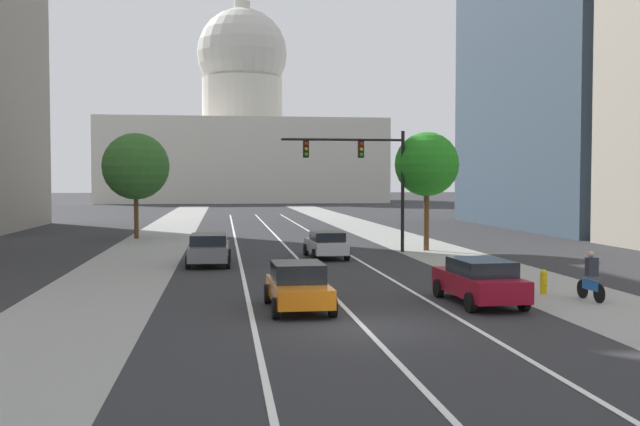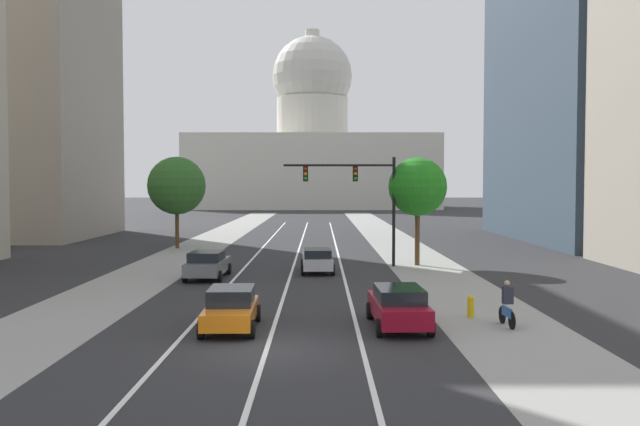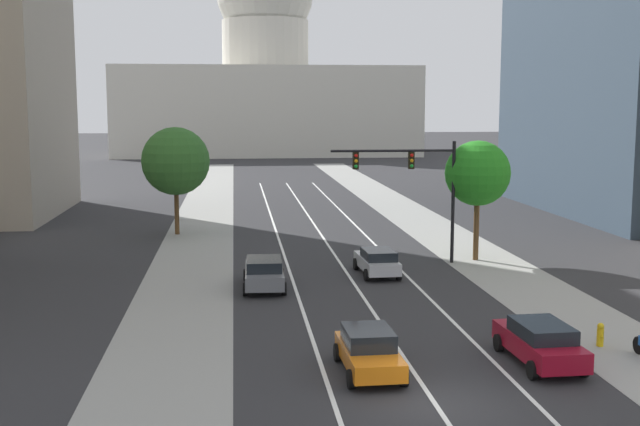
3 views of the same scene
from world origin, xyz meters
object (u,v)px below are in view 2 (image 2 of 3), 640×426
street_tree_mid_right (414,187)px  street_tree_near_left (173,186)px  capitol_building (309,152)px  car_orange (228,308)px  car_crimson (395,306)px  car_silver (314,260)px  traffic_signal_mast (357,189)px  fire_hydrant (468,306)px  cyclist (504,304)px  car_gray (204,264)px

street_tree_mid_right → street_tree_near_left: street_tree_near_left is taller
capitol_building → car_orange: bearing=-90.7°
car_orange → street_tree_near_left: 31.91m
capitol_building → car_crimson: (4.59, -123.93, -11.61)m
car_silver → traffic_signal_mast: size_ratio=0.61×
traffic_signal_mast → fire_hydrant: bearing=-78.3°
cyclist → capitol_building: bearing=0.2°
car_orange → cyclist: cyclist is taller
fire_hydrant → street_tree_near_left: size_ratio=0.12×
cyclist → car_crimson: bearing=88.1°
car_gray → car_orange: size_ratio=1.13×
car_crimson → street_tree_mid_right: size_ratio=0.66×
traffic_signal_mast → street_tree_mid_right: 3.82m
street_tree_mid_right → car_orange: bearing=-116.6°
car_orange → street_tree_near_left: (-8.51, 30.44, 4.36)m
street_tree_mid_right → street_tree_near_left: size_ratio=0.93×
capitol_building → street_tree_mid_right: (8.02, -105.15, -7.33)m
cyclist → fire_hydrant: bearing=27.4°
car_crimson → car_orange: (-6.12, -0.28, -0.03)m
car_gray → fire_hydrant: bearing=-130.8°
car_orange → cyclist: 10.16m
car_orange → car_crimson: bearing=-88.9°
capitol_building → street_tree_near_left: capitol_building is taller
street_tree_mid_right → street_tree_near_left: bearing=147.8°
car_gray → traffic_signal_mast: bearing=-57.5°
fire_hydrant → street_tree_mid_right: size_ratio=0.13×
car_silver → street_tree_mid_right: (6.49, 3.58, 4.32)m
car_crimson → traffic_signal_mast: (-0.33, 18.12, 4.18)m
capitol_building → traffic_signal_mast: capitol_building is taller
street_tree_near_left → car_silver: bearing=-52.3°
car_gray → street_tree_mid_right: street_tree_mid_right is taller
car_orange → car_gray: bearing=11.7°
traffic_signal_mast → fire_hydrant: size_ratio=7.85×
car_crimson → car_gray: bearing=33.8°
cyclist → street_tree_near_left: street_tree_near_left is taller
cyclist → street_tree_near_left: bearing=28.1°
capitol_building → car_silver: 109.36m
car_gray → street_tree_mid_right: size_ratio=0.68×
car_crimson → fire_hydrant: car_crimson is taller
car_gray → car_orange: bearing=-165.6°
car_gray → street_tree_near_left: (-5.45, 17.42, 4.33)m
car_silver → car_crimson: car_crimson is taller
traffic_signal_mast → fire_hydrant: 17.32m
street_tree_mid_right → street_tree_near_left: (-18.06, 11.38, 0.06)m
car_silver → car_orange: (-3.06, -15.48, 0.01)m
fire_hydrant → cyclist: cyclist is taller
capitol_building → car_silver: capitol_building is taller
fire_hydrant → street_tree_mid_right: (0.38, 17.03, 4.62)m
capitol_building → street_tree_mid_right: size_ratio=7.62×
traffic_signal_mast → street_tree_near_left: size_ratio=0.95×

